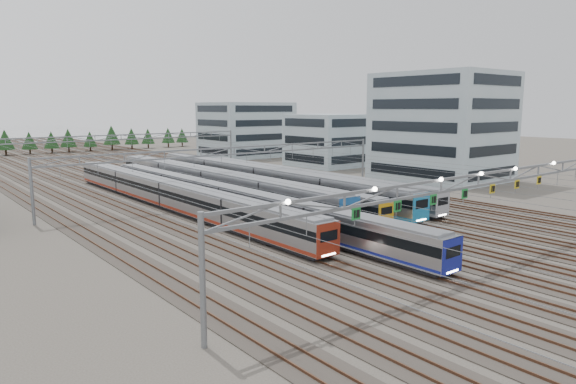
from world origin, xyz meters
TOP-DOWN VIEW (x-y plane):
  - ground at (0.00, 0.00)m, footprint 400.00×400.00m
  - track_bed at (0.00, 100.00)m, footprint 54.00×260.00m
  - train_a at (-11.25, 39.07)m, footprint 2.80×63.52m
  - train_b at (-6.75, 31.31)m, footprint 2.66×67.16m
  - train_c at (-2.25, 43.41)m, footprint 3.15×59.77m
  - train_d at (2.25, 42.20)m, footprint 2.54×59.92m
  - train_e at (6.75, 42.53)m, footprint 3.06×63.37m
  - train_f at (11.25, 37.35)m, footprint 2.77×52.50m
  - gantry_near at (-0.05, -0.12)m, footprint 56.36×0.61m
  - gantry_mid at (0.00, 40.00)m, footprint 56.36×0.36m
  - gantry_far at (0.00, 85.00)m, footprint 56.36×0.36m
  - depot_bldg_south at (42.74, 33.72)m, footprint 18.00×22.00m
  - depot_bldg_mid at (41.23, 64.03)m, footprint 14.00×16.00m
  - depot_bldg_north at (40.19, 96.01)m, footprint 22.00×18.00m
  - treeline at (-0.90, 140.92)m, footprint 93.80×5.60m

SIDE VIEW (x-z plane):
  - ground at x=0.00m, z-range 0.00..0.00m
  - track_bed at x=0.00m, z-range -1.22..4.20m
  - train_d at x=2.25m, z-range 0.25..3.55m
  - train_b at x=-6.75m, z-range 0.25..3.71m
  - train_f at x=11.25m, z-range 0.25..3.85m
  - train_a at x=-11.25m, z-range 0.25..3.89m
  - train_e at x=6.75m, z-range 0.25..4.24m
  - train_c at x=-2.25m, z-range 0.25..4.36m
  - treeline at x=-0.90m, z-range 0.72..7.74m
  - depot_bldg_mid at x=41.23m, z-range 0.00..12.12m
  - gantry_mid at x=0.00m, z-range 2.39..10.39m
  - gantry_far at x=0.00m, z-range 2.39..10.39m
  - gantry_near at x=-0.05m, z-range 3.05..11.13m
  - depot_bldg_north at x=40.19m, z-range 0.00..15.04m
  - depot_bldg_south at x=42.74m, z-range 0.00..20.14m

